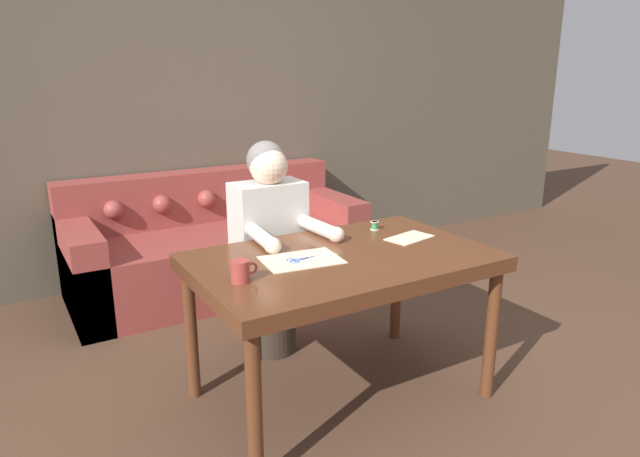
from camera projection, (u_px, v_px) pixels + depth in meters
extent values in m
plane|color=#4C3323|center=(358.00, 405.00, 2.71)|extent=(16.00, 16.00, 0.00)
cube|color=brown|center=(192.00, 101.00, 4.17)|extent=(8.00, 0.06, 2.60)
cube|color=#562D19|center=(342.00, 262.00, 2.60)|extent=(1.34, 0.85, 0.07)
cylinder|color=#562D19|center=(254.00, 411.00, 2.10)|extent=(0.06, 0.06, 0.65)
cylinder|color=#562D19|center=(491.00, 334.00, 2.70)|extent=(0.06, 0.06, 0.65)
cylinder|color=#562D19|center=(191.00, 334.00, 2.70)|extent=(0.06, 0.06, 0.65)
cylinder|color=#562D19|center=(396.00, 285.00, 3.30)|extent=(0.06, 0.06, 0.65)
cube|color=brown|center=(219.00, 260.00, 4.06)|extent=(2.02, 0.86, 0.44)
cube|color=brown|center=(201.00, 195.00, 4.21)|extent=(2.02, 0.22, 0.37)
cube|color=brown|center=(82.00, 272.00, 3.59)|extent=(0.20, 0.86, 0.60)
cube|color=brown|center=(328.00, 231.00, 4.48)|extent=(0.20, 0.86, 0.60)
sphere|color=brown|center=(114.00, 210.00, 3.79)|extent=(0.13, 0.13, 0.13)
sphere|color=brown|center=(162.00, 204.00, 3.95)|extent=(0.13, 0.13, 0.13)
sphere|color=brown|center=(207.00, 199.00, 4.10)|extent=(0.13, 0.13, 0.13)
sphere|color=brown|center=(248.00, 194.00, 4.26)|extent=(0.13, 0.13, 0.13)
sphere|color=brown|center=(287.00, 189.00, 4.42)|extent=(0.13, 0.13, 0.13)
cube|color=white|center=(270.00, 226.00, 4.08)|extent=(0.31, 0.32, 0.00)
cylinder|color=#33281E|center=(271.00, 313.00, 3.18)|extent=(0.28, 0.28, 0.44)
cube|color=beige|center=(269.00, 230.00, 3.05)|extent=(0.38, 0.22, 0.52)
sphere|color=beige|center=(269.00, 166.00, 2.94)|extent=(0.20, 0.20, 0.20)
sphere|color=slate|center=(266.00, 160.00, 2.95)|extent=(0.20, 0.20, 0.20)
cylinder|color=beige|center=(262.00, 237.00, 2.74)|extent=(0.10, 0.31, 0.07)
sphere|color=beige|center=(273.00, 246.00, 2.61)|extent=(0.08, 0.08, 0.08)
cylinder|color=beige|center=(319.00, 228.00, 2.90)|extent=(0.09, 0.31, 0.07)
sphere|color=beige|center=(336.00, 235.00, 2.77)|extent=(0.08, 0.08, 0.08)
cube|color=beige|center=(301.00, 260.00, 2.52)|extent=(0.37, 0.28, 0.00)
cube|color=beige|center=(409.00, 238.00, 2.84)|extent=(0.26, 0.19, 0.00)
cube|color=silver|center=(320.00, 255.00, 2.59)|extent=(0.13, 0.04, 0.00)
cube|color=#2D569E|center=(302.00, 260.00, 2.51)|extent=(0.09, 0.03, 0.00)
torus|color=#2D569E|center=(295.00, 262.00, 2.48)|extent=(0.04, 0.04, 0.01)
cube|color=silver|center=(323.00, 256.00, 2.57)|extent=(0.13, 0.03, 0.00)
cube|color=#2D569E|center=(300.00, 259.00, 2.53)|extent=(0.09, 0.02, 0.00)
torus|color=#2D569E|center=(291.00, 260.00, 2.51)|extent=(0.04, 0.04, 0.01)
cylinder|color=silver|center=(309.00, 258.00, 2.54)|extent=(0.01, 0.01, 0.01)
cylinder|color=#9E3833|center=(240.00, 271.00, 2.25)|extent=(0.08, 0.08, 0.09)
torus|color=#9E3833|center=(252.00, 268.00, 2.28)|extent=(0.05, 0.01, 0.05)
cylinder|color=#338C4C|center=(375.00, 226.00, 2.98)|extent=(0.03, 0.03, 0.04)
cylinder|color=beige|center=(375.00, 222.00, 2.97)|extent=(0.04, 0.04, 0.00)
cylinder|color=beige|center=(374.00, 229.00, 2.99)|extent=(0.04, 0.04, 0.00)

